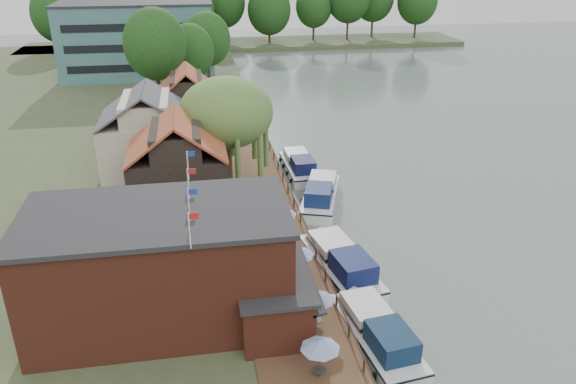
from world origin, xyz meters
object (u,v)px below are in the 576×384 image
umbrella_3 (296,263)px  umbrella_5 (281,222)px  hotel_block (138,39)px  cottage_a (178,165)px  cottage_b (148,131)px  umbrella_4 (284,245)px  cottage_c (188,105)px  umbrella_0 (320,358)px  cruiser_1 (341,260)px  umbrella_1 (316,309)px  cruiser_2 (321,191)px  willow (227,133)px  cruiser_3 (299,163)px  umbrella_6 (274,207)px  umbrella_2 (288,283)px  cruiser_0 (377,329)px  pub (194,263)px

umbrella_3 → umbrella_5: same height
hotel_block → cottage_a: (7.00, -56.00, -1.90)m
cottage_b → umbrella_5: size_ratio=3.98×
cottage_a → umbrella_4: 12.49m
umbrella_4 → hotel_block: bearing=102.4°
cottage_a → cottage_c: (1.00, 19.00, 0.00)m
umbrella_0 → cruiser_1: size_ratio=0.22×
umbrella_3 → umbrella_5: bearing=90.2°
cottage_a → umbrella_0: (7.28, -21.87, -2.96)m
umbrella_0 → umbrella_1: size_ratio=1.00×
umbrella_4 → umbrella_5: (0.37, 3.62, 0.00)m
umbrella_3 → cruiser_2: umbrella_3 is taller
willow → umbrella_4: willow is taller
hotel_block → umbrella_5: (14.78, -61.99, -4.86)m
cottage_a → umbrella_5: size_ratio=3.56×
umbrella_1 → umbrella_5: same height
cruiser_3 → umbrella_6: bearing=-111.2°
cruiser_1 → hotel_block: bearing=95.8°
cottage_b → umbrella_2: 26.67m
cottage_c → umbrella_4: (6.41, -28.60, -2.96)m
umbrella_0 → cottage_a: bearing=108.4°
cottage_b → cruiser_0: cottage_b is taller
cottage_a → umbrella_3: cottage_a is taller
cottage_a → umbrella_2: (6.79, -14.62, -2.96)m
umbrella_3 → cruiser_1: (3.55, 1.51, -0.98)m
hotel_block → umbrella_3: size_ratio=10.31×
umbrella_5 → cruiser_3: 15.69m
willow → umbrella_0: bearing=-84.1°
pub → hotel_block: (-8.00, 71.00, 2.50)m
umbrella_1 → cruiser_0: umbrella_1 is taller
umbrella_1 → umbrella_3: same height
cottage_c → umbrella_1: bearing=-79.1°
willow → umbrella_6: size_ratio=4.39×
umbrella_4 → cruiser_1: 4.22m
cottage_a → umbrella_6: (7.63, -3.31, -2.96)m
umbrella_2 → cruiser_0: (4.71, -4.08, -1.08)m
umbrella_1 → umbrella_6: (-0.41, 14.27, 0.00)m
umbrella_2 → umbrella_6: bearing=85.8°
umbrella_6 → cruiser_0: size_ratio=0.24×
umbrella_1 → umbrella_6: bearing=91.7°
cottage_b → cruiser_2: (15.66, -8.54, -4.00)m
willow → umbrella_5: (3.28, -10.99, -3.93)m
hotel_block → umbrella_3: hotel_block is taller
umbrella_4 → umbrella_6: (0.21, 6.29, 0.00)m
hotel_block → umbrella_1: hotel_block is taller
cottage_b → cruiser_0: 32.41m
umbrella_4 → cottage_b: bearing=118.0°
cottage_b → umbrella_3: cottage_b is taller
pub → umbrella_3: bearing=22.0°
hotel_block → cottage_c: (8.00, -37.00, -1.90)m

